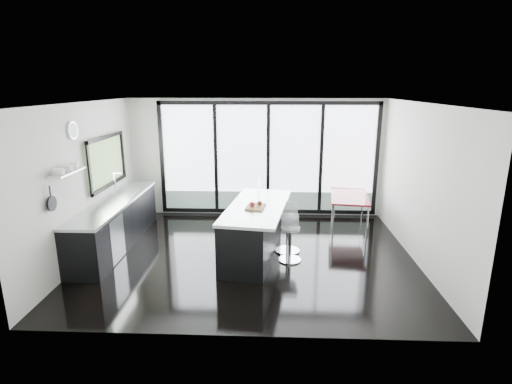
{
  "coord_description": "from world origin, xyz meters",
  "views": [
    {
      "loc": [
        0.4,
        -6.91,
        3.08
      ],
      "look_at": [
        0.1,
        0.3,
        1.15
      ],
      "focal_mm": 28.0,
      "sensor_mm": 36.0,
      "label": 1
    }
  ],
  "objects_px": {
    "bar_stool_far": "(288,233)",
    "red_table": "(349,212)",
    "bar_stool_near": "(290,244)",
    "island": "(253,229)"
  },
  "relations": [
    {
      "from": "bar_stool_near",
      "to": "red_table",
      "type": "distance_m",
      "value": 2.27
    },
    {
      "from": "bar_stool_far",
      "to": "island",
      "type": "bearing_deg",
      "value": -166.57
    },
    {
      "from": "bar_stool_far",
      "to": "red_table",
      "type": "height_order",
      "value": "red_table"
    },
    {
      "from": "bar_stool_near",
      "to": "red_table",
      "type": "bearing_deg",
      "value": 53.13
    },
    {
      "from": "island",
      "to": "bar_stool_near",
      "type": "xyz_separation_m",
      "value": [
        0.68,
        -0.28,
        -0.17
      ]
    },
    {
      "from": "island",
      "to": "bar_stool_near",
      "type": "distance_m",
      "value": 0.75
    },
    {
      "from": "bar_stool_near",
      "to": "red_table",
      "type": "height_order",
      "value": "red_table"
    },
    {
      "from": "island",
      "to": "bar_stool_far",
      "type": "distance_m",
      "value": 0.68
    },
    {
      "from": "island",
      "to": "bar_stool_far",
      "type": "xyz_separation_m",
      "value": [
        0.65,
        0.13,
        -0.12
      ]
    },
    {
      "from": "bar_stool_far",
      "to": "red_table",
      "type": "bearing_deg",
      "value": 46.76
    }
  ]
}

